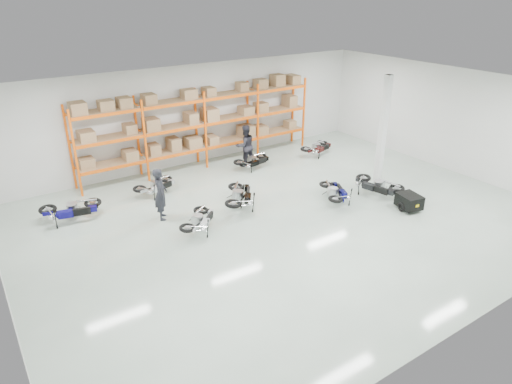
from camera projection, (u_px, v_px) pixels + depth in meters
room at (288, 159)px, 15.46m from camera, size 18.00×18.00×18.00m
pallet_rack at (200, 117)px, 20.34m from camera, size 11.28×0.98×3.62m
structural_column at (383, 131)px, 18.47m from camera, size 0.25×0.25×4.50m
moto_blue_centre at (336, 189)px, 17.48m from camera, size 1.45×1.82×1.05m
moto_silver_left at (200, 217)px, 15.41m from camera, size 1.70×1.65×1.02m
moto_black_far_left at (240, 193)px, 17.06m from camera, size 1.79×2.01×1.18m
moto_touring_right at (377, 182)px, 17.98m from camera, size 1.24×1.94×1.16m
trailer at (409, 201)px, 16.85m from camera, size 0.83×1.49×0.61m
moto_back_a at (70, 206)px, 16.03m from camera, size 1.96×1.27×1.17m
moto_back_b at (156, 183)px, 18.08m from camera, size 1.72×1.19×1.02m
moto_back_c at (253, 159)px, 20.65m from camera, size 1.64×0.95×1.01m
moto_back_d at (318, 145)px, 22.30m from camera, size 1.75×1.14×1.04m
person_left at (161, 194)px, 16.01m from camera, size 0.66×0.81×1.90m
person_back at (245, 146)px, 20.78m from camera, size 0.98×0.79×1.93m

